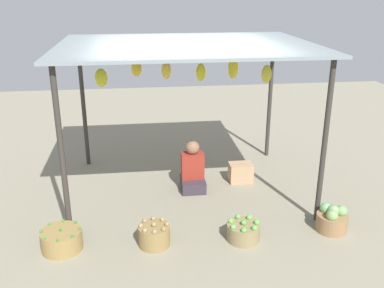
# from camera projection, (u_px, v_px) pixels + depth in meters

# --- Properties ---
(ground_plane) EXTENTS (14.00, 14.00, 0.00)m
(ground_plane) POSITION_uv_depth(u_px,v_px,m) (187.00, 188.00, 6.75)
(ground_plane) COLOR gray
(market_stall_structure) EXTENTS (3.54, 2.65, 2.21)m
(market_stall_structure) POSITION_uv_depth(u_px,v_px,m) (186.00, 55.00, 6.04)
(market_stall_structure) COLOR #38332D
(market_stall_structure) RESTS_ON ground
(vendor_person) EXTENTS (0.36, 0.44, 0.78)m
(vendor_person) POSITION_uv_depth(u_px,v_px,m) (193.00, 171.00, 6.62)
(vendor_person) COLOR #39303B
(vendor_person) RESTS_ON ground
(basket_green_chilies) EXTENTS (0.49, 0.49, 0.28)m
(basket_green_chilies) POSITION_uv_depth(u_px,v_px,m) (62.00, 240.00, 5.16)
(basket_green_chilies) COLOR #9A7C46
(basket_green_chilies) RESTS_ON ground
(basket_potatoes) EXTENTS (0.38, 0.38, 0.31)m
(basket_potatoes) POSITION_uv_depth(u_px,v_px,m) (154.00, 235.00, 5.24)
(basket_potatoes) COLOR olive
(basket_potatoes) RESTS_ON ground
(basket_green_apples) EXTENTS (0.41, 0.41, 0.27)m
(basket_green_apples) POSITION_uv_depth(u_px,v_px,m) (243.00, 231.00, 5.36)
(basket_green_apples) COLOR #8E7B53
(basket_green_apples) RESTS_ON ground
(basket_cabbages) EXTENTS (0.40, 0.40, 0.36)m
(basket_cabbages) POSITION_uv_depth(u_px,v_px,m) (332.00, 219.00, 5.55)
(basket_cabbages) COLOR #957149
(basket_cabbages) RESTS_ON ground
(wooden_crate_near_vendor) EXTENTS (0.37, 0.27, 0.30)m
(wooden_crate_near_vendor) POSITION_uv_depth(u_px,v_px,m) (241.00, 172.00, 6.94)
(wooden_crate_near_vendor) COLOR tan
(wooden_crate_near_vendor) RESTS_ON ground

